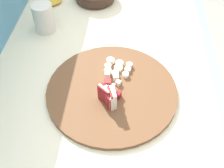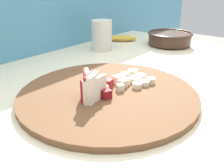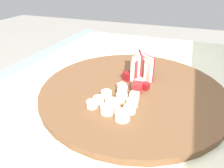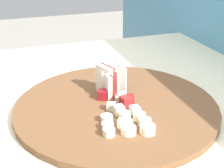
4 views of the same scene
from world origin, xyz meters
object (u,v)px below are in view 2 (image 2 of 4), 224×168
apple_dice_pile (109,86)px  banana_slice_rows (134,78)px  ceramic_bowl (170,38)px  banana_peel (122,38)px  cutting_board (108,94)px  apple_wedge_fan (91,88)px  small_jar (102,35)px

apple_dice_pile → banana_slice_rows: apple_dice_pile is taller
banana_slice_rows → ceramic_bowl: bearing=16.3°
banana_peel → ceramic_bowl: bearing=-70.9°
cutting_board → ceramic_bowl: bearing=12.6°
cutting_board → apple_wedge_fan: 0.07m
apple_wedge_fan → banana_slice_rows: 0.15m
cutting_board → banana_peel: (0.48, 0.32, 0.01)m
cutting_board → small_jar: 0.43m
banana_slice_rows → banana_peel: (0.38, 0.34, -0.01)m
apple_dice_pile → banana_slice_rows: size_ratio=1.11×
banana_peel → cutting_board: bearing=-145.7°
apple_dice_pile → banana_slice_rows: bearing=-10.2°
banana_peel → apple_wedge_fan: bearing=-148.8°
banana_peel → apple_dice_pile: bearing=-145.5°
apple_wedge_fan → ceramic_bowl: (0.60, 0.12, -0.01)m
apple_wedge_fan → ceramic_bowl: apple_wedge_fan is taller
cutting_board → ceramic_bowl: size_ratio=2.26×
banana_slice_rows → banana_peel: size_ratio=0.71×
apple_wedge_fan → small_jar: (0.36, 0.29, 0.01)m
banana_slice_rows → apple_dice_pile: bearing=169.8°
apple_wedge_fan → ceramic_bowl: 0.62m
ceramic_bowl → apple_dice_pile: bearing=-167.7°
ceramic_bowl → banana_peel: bearing=109.1°
small_jar → banana_peel: bearing=10.8°
apple_wedge_fan → banana_peel: size_ratio=0.51×
apple_dice_pile → banana_peel: (0.47, 0.32, -0.01)m
banana_slice_rows → cutting_board: bearing=173.5°
apple_wedge_fan → banana_slice_rows: (0.15, -0.01, -0.02)m
banana_slice_rows → banana_peel: bearing=41.3°
apple_dice_pile → banana_peel: 0.57m
banana_slice_rows → small_jar: size_ratio=0.83×
apple_dice_pile → small_jar: small_jar is taller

